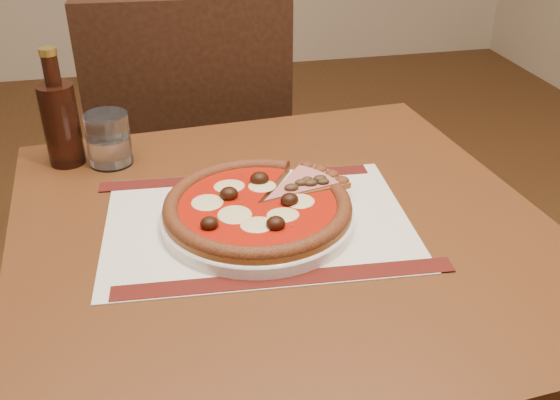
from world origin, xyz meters
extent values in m
cube|color=#572A14|center=(0.37, -0.04, 0.73)|extent=(0.86, 0.86, 0.04)
cylinder|color=#572A14|center=(-0.01, 0.28, 0.35)|extent=(0.05, 0.05, 0.71)
cylinder|color=#572A14|center=(0.69, 0.33, 0.35)|extent=(0.05, 0.05, 0.71)
cube|color=black|center=(0.29, 0.71, 0.47)|extent=(0.49, 0.49, 0.04)
cylinder|color=black|center=(0.50, 0.89, 0.22)|extent=(0.04, 0.04, 0.45)
cylinder|color=black|center=(0.11, 0.92, 0.22)|extent=(0.04, 0.04, 0.45)
cylinder|color=black|center=(0.47, 0.50, 0.22)|extent=(0.04, 0.04, 0.45)
cylinder|color=black|center=(0.08, 0.53, 0.22)|extent=(0.04, 0.04, 0.45)
cube|color=black|center=(0.28, 0.50, 0.73)|extent=(0.46, 0.07, 0.48)
cube|color=beige|center=(0.33, -0.03, 0.75)|extent=(0.48, 0.36, 0.00)
cylinder|color=white|center=(0.33, -0.03, 0.76)|extent=(0.29, 0.29, 0.02)
cylinder|color=#9C6325|center=(0.33, -0.03, 0.78)|extent=(0.28, 0.28, 0.01)
torus|color=brown|center=(0.33, -0.03, 0.78)|extent=(0.28, 0.28, 0.02)
cylinder|color=#981507|center=(0.33, -0.03, 0.78)|extent=(0.24, 0.24, 0.00)
ellipsoid|color=beige|center=(0.35, 0.01, 0.79)|extent=(0.05, 0.04, 0.01)
ellipsoid|color=beige|center=(0.29, 0.04, 0.79)|extent=(0.05, 0.04, 0.01)
ellipsoid|color=beige|center=(0.28, -0.02, 0.79)|extent=(0.05, 0.04, 0.01)
ellipsoid|color=beige|center=(0.26, -0.08, 0.79)|extent=(0.05, 0.04, 0.01)
ellipsoid|color=beige|center=(0.32, -0.08, 0.79)|extent=(0.05, 0.04, 0.01)
ellipsoid|color=beige|center=(0.38, -0.10, 0.79)|extent=(0.05, 0.04, 0.01)
ellipsoid|color=beige|center=(0.38, -0.04, 0.79)|extent=(0.05, 0.04, 0.01)
ellipsoid|color=black|center=(0.35, 0.02, 0.80)|extent=(0.03, 0.02, 0.02)
ellipsoid|color=black|center=(0.26, 0.02, 0.80)|extent=(0.03, 0.02, 0.02)
ellipsoid|color=black|center=(0.28, -0.07, 0.80)|extent=(0.03, 0.02, 0.02)
ellipsoid|color=black|center=(0.35, -0.12, 0.80)|extent=(0.03, 0.02, 0.02)
ellipsoid|color=black|center=(0.39, -0.05, 0.80)|extent=(0.03, 0.02, 0.02)
ellipsoid|color=#3E2A16|center=(0.39, -0.01, 0.79)|extent=(0.02, 0.02, 0.01)
ellipsoid|color=#3E2A16|center=(0.42, 0.01, 0.79)|extent=(0.02, 0.02, 0.01)
ellipsoid|color=#3E2A16|center=(0.39, 0.00, 0.79)|extent=(0.02, 0.02, 0.01)
ellipsoid|color=#3E2A16|center=(0.42, 0.02, 0.79)|extent=(0.02, 0.02, 0.01)
ellipsoid|color=#3E2A16|center=(0.38, 0.01, 0.79)|extent=(0.02, 0.02, 0.01)
ellipsoid|color=#3E2A16|center=(0.41, 0.04, 0.79)|extent=(0.02, 0.02, 0.01)
cylinder|color=white|center=(0.11, 0.22, 0.80)|extent=(0.08, 0.08, 0.09)
cylinder|color=#34150D|center=(0.04, 0.24, 0.82)|extent=(0.06, 0.06, 0.15)
cylinder|color=#34150D|center=(0.04, 0.24, 0.92)|extent=(0.03, 0.03, 0.06)
cylinder|color=#A68937|center=(0.04, 0.24, 0.95)|extent=(0.03, 0.03, 0.01)
camera|label=1|loc=(0.19, -0.82, 1.26)|focal=40.00mm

